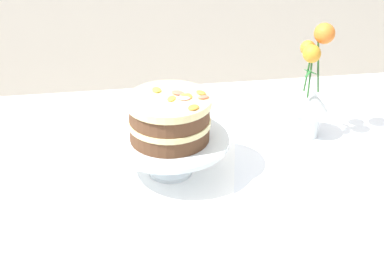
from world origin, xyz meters
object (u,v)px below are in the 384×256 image
Objects in this scene: layer_cake at (169,118)px; flower_vase at (310,92)px; dining_table at (208,204)px; cake_stand at (170,144)px.

flower_vase is (0.39, 0.14, -0.02)m from layer_cake.
dining_table is at bearing -152.83° from flower_vase.
flower_vase reaches higher than cake_stand.
dining_table is at bearing -11.29° from layer_cake.
cake_stand is (-0.09, 0.02, 0.18)m from dining_table.
flower_vase is at bearing 27.17° from dining_table.
cake_stand is at bearing 168.72° from dining_table.
layer_cake is 0.63× the size of flower_vase.
dining_table is 0.27m from layer_cake.
flower_vase reaches higher than dining_table.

